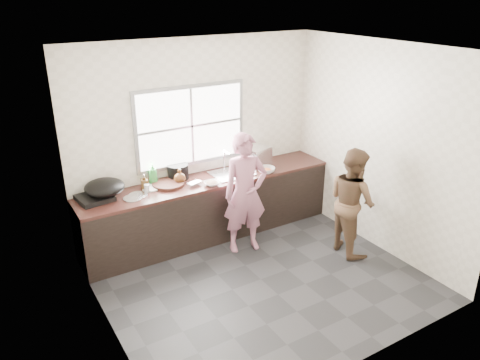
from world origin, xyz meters
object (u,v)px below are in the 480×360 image
bowl_held (243,171)px  plate_food (151,188)px  pot_lid_left (133,198)px  pot_lid_right (138,195)px  bottle_brown_tall (145,182)px  dish_rack (257,157)px  bottle_brown_short (180,177)px  woman (245,197)px  burner (95,198)px  person_side (352,201)px  bottle_green (153,174)px  cutting_board (168,184)px  glass_jar (147,188)px  bowl_crabs (266,171)px  black_pot (178,172)px  wok (104,187)px  bowl_mince (212,183)px

bowl_held → plate_food: bearing=173.8°
pot_lid_left → pot_lid_right: same height
bottle_brown_tall → dish_rack: dish_rack is taller
bottle_brown_short → woman: bearing=-44.6°
burner → dish_rack: bearing=-1.0°
woman → person_side: (1.15, -0.75, -0.04)m
woman → bottle_green: 1.25m
person_side → bottle_brown_tall: (-2.25, 1.44, 0.24)m
woman → dish_rack: (0.61, 0.64, 0.25)m
bottle_green → dish_rack: bottle_green is taller
plate_food → bottle_green: size_ratio=0.83×
person_side → cutting_board: bearing=62.1°
bottle_brown_short → pot_lid_right: 0.63m
glass_jar → pot_lid_right: bearing=-159.1°
bowl_crabs → cutting_board: bearing=167.9°
cutting_board → black_pot: bearing=35.4°
woman → bottle_brown_tall: bearing=159.8°
plate_food → wok: 0.61m
bowl_held → glass_jar: bearing=177.1°
black_pot → person_side: bearing=-41.5°
cutting_board → burner: size_ratio=1.07×
person_side → pot_lid_left: size_ratio=6.08×
person_side → glass_jar: 2.63m
cutting_board → pot_lid_left: bearing=-163.8°
bowl_held → pot_lid_left: (-1.61, -0.04, -0.02)m
glass_jar → pot_lid_right: (-0.14, -0.05, -0.04)m
pot_lid_left → cutting_board: bearing=16.2°
bottle_brown_tall → wok: wok is taller
person_side → black_pot: 2.33m
person_side → bowl_mince: bearing=60.5°
bowl_held → glass_jar: size_ratio=1.74×
glass_jar → pot_lid_left: size_ratio=0.42×
cutting_board → bowl_crabs: bowl_crabs is taller
person_side → bowl_crabs: bearing=35.7°
glass_jar → wok: 0.53m
bowl_held → black_pot: bearing=162.6°
wok → pot_lid_left: bearing=-32.3°
bottle_brown_tall → plate_food: bearing=-22.9°
pot_lid_left → plate_food: bearing=29.7°
bowl_mince → plate_food: size_ratio=0.82×
bottle_green → wok: bottle_green is taller
bottle_brown_short → burner: 1.12m
plate_food → dish_rack: size_ratio=0.66×
black_pot → wok: bearing=-172.9°
wok → dish_rack: bearing=-0.4°
burner → glass_jar: bearing=-8.6°
glass_jar → burner: 0.65m
bottle_green → bottle_brown_short: size_ratio=1.58×
black_pot → pot_lid_right: 0.72m
bowl_mince → black_pot: 0.53m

